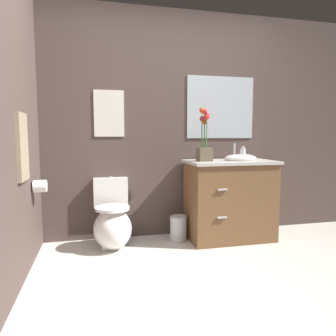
{
  "coord_description": "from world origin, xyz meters",
  "views": [
    {
      "loc": [
        -0.8,
        -1.9,
        1.13
      ],
      "look_at": [
        -0.08,
        1.18,
        0.8
      ],
      "focal_mm": 33.53,
      "sensor_mm": 36.0,
      "label": 1
    }
  ],
  "objects_px": {
    "toilet_paper_roll": "(40,186)",
    "vanity_cabinet": "(230,199)",
    "toilet": "(112,223)",
    "wall_poster": "(109,114)",
    "wall_mirror": "(221,108)",
    "hanging_towel": "(22,147)",
    "trash_bin": "(178,228)",
    "flower_vase": "(204,143)",
    "soap_bottle": "(243,154)"
  },
  "relations": [
    {
      "from": "toilet_paper_roll",
      "to": "vanity_cabinet",
      "type": "bearing_deg",
      "value": 5.09
    },
    {
      "from": "soap_bottle",
      "to": "trash_bin",
      "type": "bearing_deg",
      "value": 173.58
    },
    {
      "from": "wall_poster",
      "to": "hanging_towel",
      "type": "distance_m",
      "value": 1.13
    },
    {
      "from": "toilet",
      "to": "vanity_cabinet",
      "type": "relative_size",
      "value": 0.66
    },
    {
      "from": "toilet",
      "to": "flower_vase",
      "type": "xyz_separation_m",
      "value": [
        0.96,
        -0.05,
        0.8
      ]
    },
    {
      "from": "toilet",
      "to": "toilet_paper_roll",
      "type": "bearing_deg",
      "value": -162.95
    },
    {
      "from": "trash_bin",
      "to": "toilet_paper_roll",
      "type": "relative_size",
      "value": 2.47
    },
    {
      "from": "vanity_cabinet",
      "to": "flower_vase",
      "type": "distance_m",
      "value": 0.68
    },
    {
      "from": "vanity_cabinet",
      "to": "toilet_paper_roll",
      "type": "height_order",
      "value": "vanity_cabinet"
    },
    {
      "from": "vanity_cabinet",
      "to": "toilet",
      "type": "bearing_deg",
      "value": 178.81
    },
    {
      "from": "toilet",
      "to": "hanging_towel",
      "type": "xyz_separation_m",
      "value": [
        -0.7,
        -0.56,
        0.8
      ]
    },
    {
      "from": "wall_poster",
      "to": "toilet_paper_roll",
      "type": "bearing_deg",
      "value": -144.08
    },
    {
      "from": "flower_vase",
      "to": "vanity_cabinet",
      "type": "bearing_deg",
      "value": 3.67
    },
    {
      "from": "wall_mirror",
      "to": "trash_bin",
      "type": "bearing_deg",
      "value": -156.47
    },
    {
      "from": "wall_poster",
      "to": "toilet",
      "type": "bearing_deg",
      "value": -90.0
    },
    {
      "from": "toilet",
      "to": "wall_mirror",
      "type": "xyz_separation_m",
      "value": [
        1.26,
        0.27,
        1.21
      ]
    },
    {
      "from": "vanity_cabinet",
      "to": "soap_bottle",
      "type": "xyz_separation_m",
      "value": [
        0.13,
        -0.03,
        0.49
      ]
    },
    {
      "from": "toilet",
      "to": "wall_poster",
      "type": "relative_size",
      "value": 1.41
    },
    {
      "from": "trash_bin",
      "to": "toilet_paper_roll",
      "type": "xyz_separation_m",
      "value": [
        -1.34,
        -0.22,
        0.54
      ]
    },
    {
      "from": "vanity_cabinet",
      "to": "trash_bin",
      "type": "distance_m",
      "value": 0.65
    },
    {
      "from": "hanging_towel",
      "to": "toilet_paper_roll",
      "type": "bearing_deg",
      "value": 81.42
    },
    {
      "from": "toilet",
      "to": "toilet_paper_roll",
      "type": "height_order",
      "value": "toilet_paper_roll"
    },
    {
      "from": "wall_mirror",
      "to": "toilet_paper_roll",
      "type": "distance_m",
      "value": 2.11
    },
    {
      "from": "hanging_towel",
      "to": "toilet_paper_roll",
      "type": "relative_size",
      "value": 4.73
    },
    {
      "from": "flower_vase",
      "to": "trash_bin",
      "type": "bearing_deg",
      "value": 165.31
    },
    {
      "from": "wall_mirror",
      "to": "toilet_paper_roll",
      "type": "bearing_deg",
      "value": -166.32
    },
    {
      "from": "wall_mirror",
      "to": "hanging_towel",
      "type": "bearing_deg",
      "value": -157.09
    },
    {
      "from": "toilet",
      "to": "soap_bottle",
      "type": "relative_size",
      "value": 4.52
    },
    {
      "from": "soap_bottle",
      "to": "wall_poster",
      "type": "xyz_separation_m",
      "value": [
        -1.4,
        0.32,
        0.43
      ]
    },
    {
      "from": "wall_poster",
      "to": "toilet_paper_roll",
      "type": "height_order",
      "value": "wall_poster"
    },
    {
      "from": "toilet",
      "to": "hanging_towel",
      "type": "height_order",
      "value": "hanging_towel"
    },
    {
      "from": "flower_vase",
      "to": "wall_mirror",
      "type": "xyz_separation_m",
      "value": [
        0.3,
        0.31,
        0.4
      ]
    },
    {
      "from": "flower_vase",
      "to": "trash_bin",
      "type": "height_order",
      "value": "flower_vase"
    },
    {
      "from": "soap_bottle",
      "to": "wall_mirror",
      "type": "relative_size",
      "value": 0.19
    },
    {
      "from": "flower_vase",
      "to": "toilet_paper_roll",
      "type": "xyz_separation_m",
      "value": [
        -1.6,
        -0.15,
        -0.37
      ]
    },
    {
      "from": "wall_poster",
      "to": "toilet_paper_roll",
      "type": "relative_size",
      "value": 4.44
    },
    {
      "from": "hanging_towel",
      "to": "toilet_paper_roll",
      "type": "distance_m",
      "value": 0.52
    },
    {
      "from": "trash_bin",
      "to": "hanging_towel",
      "type": "height_order",
      "value": "hanging_towel"
    },
    {
      "from": "soap_bottle",
      "to": "hanging_towel",
      "type": "distance_m",
      "value": 2.15
    },
    {
      "from": "soap_bottle",
      "to": "wall_mirror",
      "type": "xyz_separation_m",
      "value": [
        -0.13,
        0.32,
        0.52
      ]
    },
    {
      "from": "flower_vase",
      "to": "wall_mirror",
      "type": "relative_size",
      "value": 0.69
    },
    {
      "from": "soap_bottle",
      "to": "hanging_towel",
      "type": "relative_size",
      "value": 0.29
    },
    {
      "from": "flower_vase",
      "to": "toilet_paper_roll",
      "type": "height_order",
      "value": "flower_vase"
    },
    {
      "from": "trash_bin",
      "to": "wall_poster",
      "type": "height_order",
      "value": "wall_poster"
    },
    {
      "from": "wall_poster",
      "to": "toilet_paper_roll",
      "type": "xyz_separation_m",
      "value": [
        -0.64,
        -0.46,
        -0.68
      ]
    },
    {
      "from": "vanity_cabinet",
      "to": "flower_vase",
      "type": "xyz_separation_m",
      "value": [
        -0.31,
        -0.02,
        0.6
      ]
    },
    {
      "from": "trash_bin",
      "to": "soap_bottle",
      "type": "bearing_deg",
      "value": -6.42
    },
    {
      "from": "soap_bottle",
      "to": "toilet_paper_roll",
      "type": "distance_m",
      "value": 2.06
    },
    {
      "from": "toilet",
      "to": "wall_poster",
      "type": "height_order",
      "value": "wall_poster"
    },
    {
      "from": "hanging_towel",
      "to": "vanity_cabinet",
      "type": "bearing_deg",
      "value": 15.23
    }
  ]
}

